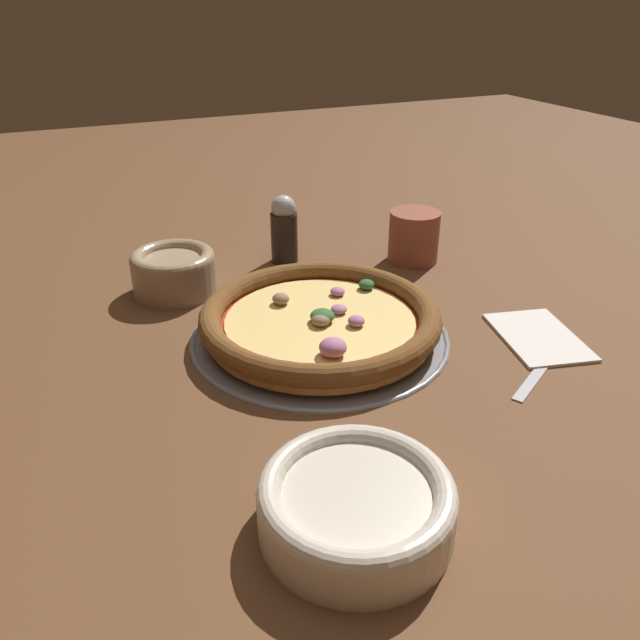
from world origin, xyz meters
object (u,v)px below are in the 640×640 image
fork (547,360)px  pizza_tray (320,334)px  bowl_near (174,271)px  napkin (539,335)px  pepper_shaker (284,229)px  bowl_far (356,503)px  pizza (320,319)px  drinking_cup (414,237)px

fork → pizza_tray: bearing=113.3°
bowl_near → napkin: bearing=-129.8°
napkin → pepper_shaker: size_ratio=1.41×
pizza_tray → napkin: (-0.12, -0.25, 0.00)m
bowl_far → pepper_shaker: (0.54, -0.15, 0.03)m
napkin → fork: size_ratio=0.94×
pizza → pepper_shaker: pepper_shaker is taller
pepper_shaker → pizza_tray: bearing=168.8°
pizza_tray → fork: pizza_tray is taller
pizza_tray → pepper_shaker: bearing=-11.2°
pizza → fork: pizza is taller
bowl_near → fork: (-0.36, -0.35, -0.03)m
pizza_tray → bowl_far: size_ratio=2.04×
pizza_tray → fork: 0.27m
pizza_tray → pepper_shaker: (0.24, -0.05, 0.05)m
bowl_near → bowl_far: bowl_near is taller
pizza → napkin: 0.27m
bowl_near → drinking_cup: bearing=-95.9°
napkin → fork: 0.05m
fork → napkin: bearing=29.3°
fork → drinking_cup: bearing=57.0°
drinking_cup → pepper_shaker: pepper_shaker is taller
pizza → pepper_shaker: bearing=-11.2°
bowl_far → drinking_cup: bearing=-36.1°
pizza → drinking_cup: 0.29m
napkin → fork: bearing=149.4°
drinking_cup → pizza_tray: bearing=125.0°
drinking_cup → bowl_near: bearing=84.1°
napkin → fork: napkin is taller
drinking_cup → pepper_shaker: (0.08, 0.19, 0.01)m
bowl_far → drinking_cup: 0.57m
bowl_far → pepper_shaker: pepper_shaker is taller
pizza_tray → pizza: bearing=-164.5°
bowl_near → pepper_shaker: size_ratio=1.10×
fork → pepper_shaker: 0.44m
pizza → bowl_near: 0.24m
pizza_tray → pepper_shaker: size_ratio=3.02×
napkin → pizza_tray: bearing=64.9°
bowl_near → drinking_cup: size_ratio=1.47×
pizza_tray → bowl_far: bowl_far is taller
drinking_cup → napkin: drinking_cup is taller
fork → pizza: bearing=113.3°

